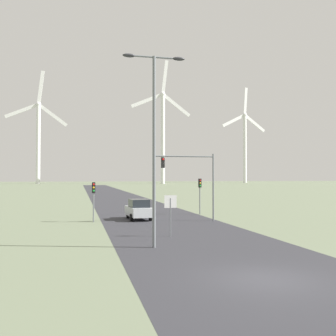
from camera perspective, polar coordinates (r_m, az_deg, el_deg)
The scene contains 11 objects.
ground_plane at distance 15.75m, azimuth 14.09°, elevation -15.38°, with size 600.00×600.00×0.00m, color #667056.
road_surface at distance 62.13m, azimuth -6.46°, elevation -4.80°, with size 10.00×240.00×0.01m.
streetlamp at distance 21.57m, azimuth -2.03°, elevation 5.96°, with size 3.47×0.32×10.51m.
stop_sign_near at distance 25.36m, azimuth 0.36°, elevation -5.78°, with size 0.81×0.07×2.65m.
traffic_light_post_near_left at distance 33.89m, azimuth -10.75°, elevation -3.56°, with size 0.28×0.34×3.37m.
traffic_light_post_near_right at distance 40.17m, azimuth 4.65°, elevation -2.92°, with size 0.28×0.34×3.65m.
traffic_light_mast_overhead at distance 33.93m, azimuth 3.54°, elevation -0.60°, with size 5.37×0.35×5.84m.
car_approaching at distance 35.49m, azimuth -4.27°, elevation -6.01°, with size 2.06×4.21×1.83m.
wind_turbine_left at distance 224.88m, azimuth -18.31°, elevation 4.65°, with size 32.77×2.60×61.64m.
wind_turbine_center at distance 212.56m, azimuth -0.76°, elevation 5.68°, with size 32.95×2.60×66.98m.
wind_turbine_right at distance 252.94m, azimuth 11.09°, elevation 3.88°, with size 30.77×4.89×60.30m.
Camera 1 is at (-6.89, -13.62, 3.85)m, focal length 42.00 mm.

